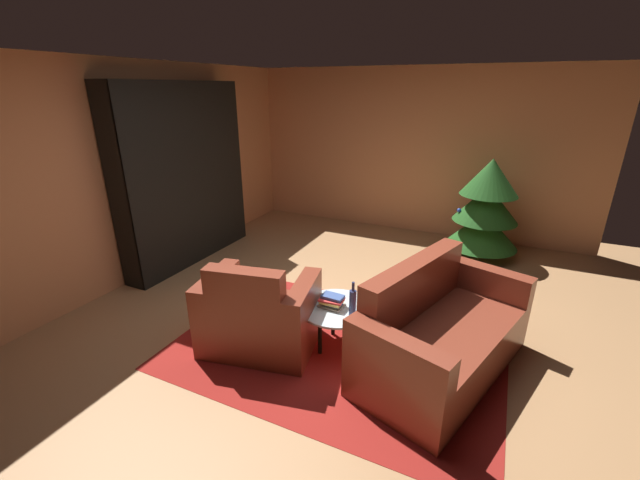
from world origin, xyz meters
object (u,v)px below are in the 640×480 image
(bookshelf_unit, at_px, (191,173))
(book_stack_on_table, at_px, (332,301))
(armchair_red, at_px, (258,316))
(couch_red, at_px, (439,335))
(bottle_on_table, at_px, (353,302))
(decorated_tree, at_px, (486,208))
(coffee_table, at_px, (337,311))

(bookshelf_unit, relative_size, book_stack_on_table, 10.37)
(bookshelf_unit, height_order, armchair_red, bookshelf_unit)
(armchair_red, xyz_separation_m, couch_red, (1.50, 0.40, -0.00))
(couch_red, height_order, bottle_on_table, couch_red)
(book_stack_on_table, xyz_separation_m, decorated_tree, (1.04, 2.78, 0.24))
(book_stack_on_table, height_order, bottle_on_table, bottle_on_table)
(armchair_red, bearing_deg, decorated_tree, 61.99)
(bottle_on_table, bearing_deg, book_stack_on_table, 166.68)
(coffee_table, xyz_separation_m, bottle_on_table, (0.17, -0.07, 0.16))
(armchair_red, relative_size, decorated_tree, 0.80)
(armchair_red, xyz_separation_m, bottle_on_table, (0.80, 0.23, 0.22))
(bookshelf_unit, relative_size, coffee_table, 3.44)
(armchair_red, xyz_separation_m, book_stack_on_table, (0.59, 0.28, 0.15))
(coffee_table, distance_m, decorated_tree, 2.96)
(bookshelf_unit, xyz_separation_m, decorated_tree, (3.57, 1.63, -0.46))
(armchair_red, distance_m, couch_red, 1.56)
(armchair_red, relative_size, bottle_on_table, 3.52)
(bottle_on_table, bearing_deg, couch_red, 13.63)
(coffee_table, height_order, bottle_on_table, bottle_on_table)
(bookshelf_unit, bearing_deg, bottle_on_table, -23.70)
(armchair_red, relative_size, book_stack_on_table, 4.94)
(book_stack_on_table, distance_m, bottle_on_table, 0.23)
(bookshelf_unit, distance_m, coffee_table, 2.92)
(bookshelf_unit, height_order, coffee_table, bookshelf_unit)
(book_stack_on_table, relative_size, bottle_on_table, 0.71)
(armchair_red, height_order, bottle_on_table, armchair_red)
(bookshelf_unit, relative_size, decorated_tree, 1.68)
(armchair_red, bearing_deg, book_stack_on_table, 25.48)
(armchair_red, height_order, couch_red, couch_red)
(bookshelf_unit, xyz_separation_m, couch_red, (3.44, -1.03, -0.86))
(armchair_red, height_order, coffee_table, armchair_red)
(book_stack_on_table, bearing_deg, armchair_red, -154.52)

